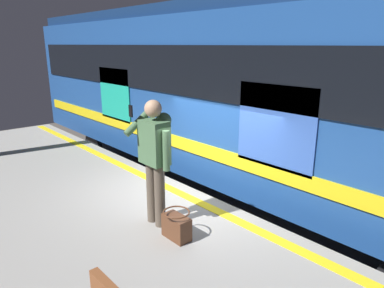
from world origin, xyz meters
The scene contains 8 objects.
ground_plane centered at (0.00, 0.00, 0.00)m, with size 23.81×23.81×0.00m, color #4C4742.
platform centered at (0.00, 2.15, 0.57)m, with size 13.28×4.30×1.15m, color gray.
safety_line centered at (0.00, 0.30, 1.15)m, with size 13.01×0.16×0.01m, color yellow.
track_rail_near centered at (0.00, -1.22, 0.08)m, with size 17.26×0.08×0.16m, color slate.
track_rail_far centered at (0.00, -2.65, 0.08)m, with size 17.26×0.08×0.16m, color slate.
train_carriage centered at (1.18, -1.93, 2.59)m, with size 13.07×2.82×4.09m.
passenger centered at (-0.47, 1.15, 2.14)m, with size 0.57×0.55×1.68m.
handbag centered at (-0.95, 1.20, 1.31)m, with size 0.37×0.34×0.37m.
Camera 1 is at (-3.96, 3.63, 3.49)m, focal length 32.60 mm.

